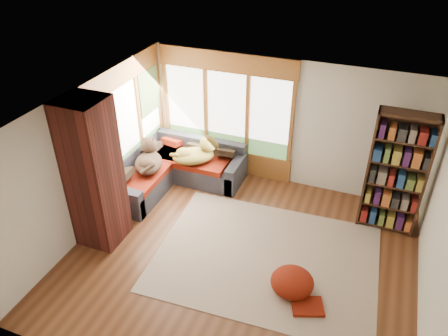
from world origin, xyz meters
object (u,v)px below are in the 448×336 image
Objects in this scene: brick_chimney at (94,174)px; area_rug at (266,257)px; pouf at (292,281)px; dog_brindle at (148,156)px; bookshelf at (396,174)px; dog_tan at (197,150)px; sectional_sofa at (179,168)px.

brick_chimney reaches higher than area_rug.
dog_brindle is at bearing 154.00° from pouf.
brick_chimney reaches higher than bookshelf.
bookshelf is at bearing -35.38° from dog_tan.
bookshelf is at bearing 0.92° from sectional_sofa.
bookshelf reaches higher than sectional_sofa.
sectional_sofa is at bearing 152.35° from dog_tan.
sectional_sofa reaches higher than area_rug.
pouf is (2.90, -2.08, -0.11)m from sectional_sofa.
area_rug is (2.35, -1.55, -0.30)m from sectional_sofa.
area_rug is 3.71× the size of dog_brindle.
brick_chimney is 3.12m from area_rug.
bookshelf is 3.43× the size of pouf.
dog_tan is 0.95m from dog_brindle.
dog_tan is at bearing 7.89° from sectional_sofa.
sectional_sofa is 0.63m from dog_tan.
pouf is (0.55, -0.53, 0.18)m from area_rug.
pouf is (3.35, -0.03, -1.11)m from brick_chimney.
area_rug is at bearing -138.11° from bookshelf.
brick_chimney reaches higher than sectional_sofa.
sectional_sofa is 4.17m from bookshelf.
sectional_sofa is at bearing -63.40° from dog_brindle.
bookshelf reaches higher than area_rug.
bookshelf reaches higher than dog_brindle.
dog_brindle is at bearing -173.80° from bookshelf.
brick_chimney is 2.62× the size of dog_tan.
pouf is at bearing -34.91° from sectional_sofa.
dog_tan is (0.40, 0.05, 0.48)m from sectional_sofa.
area_rug is 5.46× the size of pouf.
pouf is 3.71m from dog_brindle.
pouf is at bearing -75.26° from dog_tan.
dog_tan is (0.85, 2.10, -0.52)m from brick_chimney.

